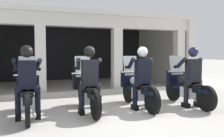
{
  "coord_description": "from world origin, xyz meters",
  "views": [
    {
      "loc": [
        -1.97,
        -5.03,
        1.41
      ],
      "look_at": [
        0.0,
        0.58,
        1.03
      ],
      "focal_mm": 37.25,
      "sensor_mm": 36.0,
      "label": 1
    }
  ],
  "objects": [
    {
      "name": "police_officer_far_right",
      "position": [
        2.04,
        0.01,
        0.94
      ],
      "size": [
        0.63,
        0.61,
        1.58
      ],
      "rotation": [
        0.0,
        0.0,
        0.08
      ],
      "color": "black",
      "rests_on": "ground"
    },
    {
      "name": "police_officer_center_left",
      "position": [
        -0.68,
        0.23,
        0.94
      ],
      "size": [
        0.63,
        0.61,
        1.58
      ],
      "rotation": [
        0.0,
        0.0,
        0.09
      ],
      "color": "black",
      "rests_on": "ground"
    },
    {
      "name": "kerb_strip",
      "position": [
        -0.25,
        2.82,
        0.06
      ],
      "size": [
        9.01,
        0.24,
        0.12
      ],
      "primitive_type": "cube",
      "color": "#B7B5AD",
      "rests_on": "ground"
    },
    {
      "name": "motorcycle_far_right",
      "position": [
        2.04,
        0.29,
        0.5
      ],
      "size": [
        0.62,
        2.04,
        1.35
      ],
      "rotation": [
        0.0,
        0.0,
        0.08
      ],
      "color": "black",
      "rests_on": "ground"
    },
    {
      "name": "motorcycle_center_right",
      "position": [
        0.68,
        0.51,
        0.5
      ],
      "size": [
        0.62,
        2.04,
        1.35
      ],
      "rotation": [
        0.0,
        0.0,
        -0.01
      ],
      "color": "black",
      "rests_on": "ground"
    },
    {
      "name": "station_building",
      "position": [
        -0.25,
        5.83,
        1.91
      ],
      "size": [
        9.51,
        5.02,
        2.97
      ],
      "color": "black",
      "rests_on": "ground"
    },
    {
      "name": "motorcycle_center_left",
      "position": [
        -0.68,
        0.52,
        0.5
      ],
      "size": [
        0.62,
        2.04,
        1.35
      ],
      "rotation": [
        0.0,
        0.0,
        0.09
      ],
      "color": "black",
      "rests_on": "ground"
    },
    {
      "name": "police_officer_far_left",
      "position": [
        -2.04,
        0.21,
        0.94
      ],
      "size": [
        0.63,
        0.61,
        1.58
      ],
      "rotation": [
        0.0,
        0.0,
        -0.04
      ],
      "color": "black",
      "rests_on": "ground"
    },
    {
      "name": "police_officer_center_right",
      "position": [
        0.68,
        0.23,
        0.94
      ],
      "size": [
        0.63,
        0.61,
        1.58
      ],
      "rotation": [
        0.0,
        0.0,
        -0.01
      ],
      "color": "black",
      "rests_on": "ground"
    },
    {
      "name": "ground_plane",
      "position": [
        0.0,
        3.0,
        0.0
      ],
      "size": [
        80.0,
        80.0,
        0.0
      ],
      "primitive_type": "plane",
      "color": "#A8A59E"
    },
    {
      "name": "motorcycle_far_left",
      "position": [
        -2.04,
        0.49,
        0.5
      ],
      "size": [
        0.62,
        2.04,
        1.35
      ],
      "rotation": [
        0.0,
        0.0,
        -0.04
      ],
      "color": "black",
      "rests_on": "ground"
    }
  ]
}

